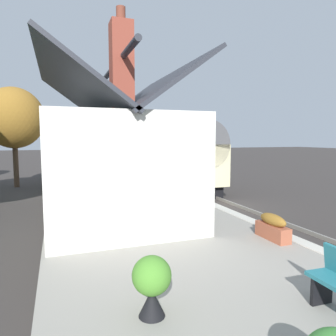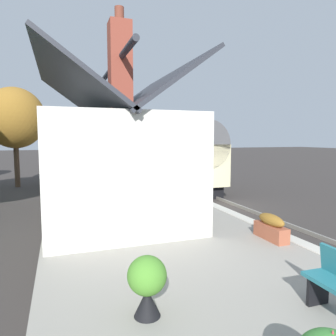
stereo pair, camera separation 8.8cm
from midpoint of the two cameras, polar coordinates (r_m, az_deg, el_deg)
name	(u,v)px [view 2 (the right image)]	position (r m, az deg, el deg)	size (l,w,h in m)	color
ground_plane	(204,208)	(14.97, 6.83, -7.36)	(160.00, 160.00, 0.00)	#383330
platform	(122,205)	(13.61, -8.39, -6.76)	(32.00, 5.94, 0.89)	gray
platform_edge_coping	(181,191)	(14.31, 2.63, -4.25)	(32.00, 0.36, 0.02)	beige
rail_near	(233,204)	(15.72, 12.17, -6.55)	(52.00, 0.08, 0.14)	gray
rail_far	(207,206)	(15.03, 7.45, -7.04)	(52.00, 0.08, 0.14)	gray
train	(179,155)	(20.09, 2.12, 2.36)	(8.61, 2.73, 4.32)	black
station_building	(114,163)	(9.47, -9.65, 0.83)	(5.88, 4.17, 5.79)	silver
bench_mid_platform	(125,173)	(17.33, -7.89, -1.02)	(1.42, 0.49, 0.88)	#26727F
bench_by_lamp	(110,164)	(23.73, -10.58, 0.71)	(1.41, 0.48, 0.88)	#26727F
bench_near_building	(113,167)	(21.12, -10.07, 0.13)	(1.41, 0.47, 0.88)	#26727F
planter_edge_far	(91,173)	(19.78, -13.92, -0.94)	(1.05, 0.32, 0.55)	black
planter_bench_left	(82,169)	(22.33, -15.62, -0.18)	(0.76, 0.32, 0.61)	black
planter_bench_right	(128,169)	(20.25, -7.36, -0.18)	(0.53, 0.53, 0.81)	teal
planter_corner_building	(147,283)	(4.50, -3.31, -20.45)	(0.54, 0.54, 0.85)	black
planter_under_sign	(98,172)	(18.86, -12.76, -0.66)	(0.42, 0.42, 0.81)	gray
planter_by_door	(271,227)	(8.00, 18.87, -10.36)	(0.97, 0.32, 0.62)	#9E5138
lamp_post_platform	(140,137)	(19.53, -5.10, 5.71)	(0.32, 0.50, 3.57)	black
station_sign_board	(156,163)	(15.30, -2.07, 0.84)	(0.96, 0.06, 1.57)	black
tree_behind_building	(15,118)	(23.32, -26.45, 8.27)	(3.76, 3.93, 6.73)	#4C3828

